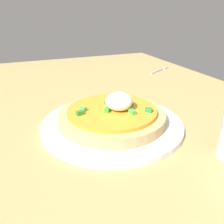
% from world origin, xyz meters
% --- Properties ---
extents(dining_table, '(1.23, 0.70, 0.03)m').
position_xyz_m(dining_table, '(0.00, 0.00, 0.01)').
color(dining_table, tan).
rests_on(dining_table, ground).
extents(plate, '(0.27, 0.27, 0.01)m').
position_xyz_m(plate, '(0.07, -0.09, 0.03)').
color(plate, silver).
rests_on(plate, dining_table).
extents(pizza, '(0.21, 0.21, 0.06)m').
position_xyz_m(pizza, '(0.07, -0.09, 0.05)').
color(pizza, tan).
rests_on(pizza, plate).
extents(fork, '(0.07, 0.11, 0.00)m').
position_xyz_m(fork, '(-0.27, 0.24, 0.03)').
color(fork, '#B7B7BC').
rests_on(fork, dining_table).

